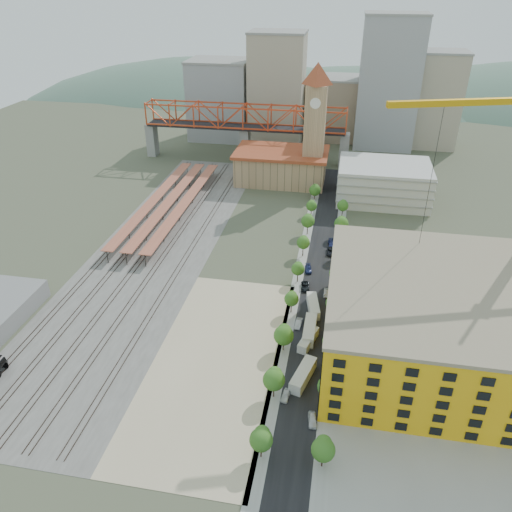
% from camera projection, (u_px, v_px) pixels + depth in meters
% --- Properties ---
extents(ground, '(400.00, 400.00, 0.00)m').
position_uv_depth(ground, '(258.00, 287.00, 139.42)').
color(ground, '#474C38').
rests_on(ground, ground).
extents(ballast_strip, '(36.00, 165.00, 0.06)m').
position_uv_depth(ballast_strip, '(157.00, 247.00, 160.01)').
color(ballast_strip, '#605E59').
rests_on(ballast_strip, ground).
extents(dirt_lot, '(28.00, 67.00, 0.06)m').
position_uv_depth(dirt_lot, '(216.00, 361.00, 113.15)').
color(dirt_lot, tan).
rests_on(dirt_lot, ground).
extents(street_asphalt, '(12.00, 170.00, 0.06)m').
position_uv_depth(street_asphalt, '(319.00, 266.00, 149.70)').
color(street_asphalt, black).
rests_on(street_asphalt, ground).
extents(sidewalk_west, '(3.00, 170.00, 0.04)m').
position_uv_depth(sidewalk_west, '(301.00, 264.00, 150.56)').
color(sidewalk_west, gray).
rests_on(sidewalk_west, ground).
extents(sidewalk_east, '(3.00, 170.00, 0.04)m').
position_uv_depth(sidewalk_east, '(338.00, 267.00, 148.84)').
color(sidewalk_east, gray).
rests_on(sidewalk_east, ground).
extents(construction_pad, '(50.00, 90.00, 0.06)m').
position_uv_depth(construction_pad, '(434.00, 354.00, 115.26)').
color(construction_pad, gray).
rests_on(construction_pad, ground).
extents(rail_tracks, '(26.56, 160.00, 0.18)m').
position_uv_depth(rail_tracks, '(152.00, 246.00, 160.23)').
color(rail_tracks, '#382B23').
rests_on(rail_tracks, ground).
extents(platform_canopies, '(16.00, 80.00, 4.12)m').
position_uv_depth(platform_canopies, '(170.00, 201.00, 182.30)').
color(platform_canopies, '#B66246').
rests_on(platform_canopies, ground).
extents(station_hall, '(38.00, 24.00, 13.10)m').
position_uv_depth(station_hall, '(281.00, 166.00, 206.89)').
color(station_hall, tan).
rests_on(station_hall, ground).
extents(clock_tower, '(12.00, 12.00, 52.00)m').
position_uv_depth(clock_tower, '(315.00, 115.00, 192.20)').
color(clock_tower, tan).
rests_on(clock_tower, ground).
extents(parking_garage, '(34.00, 26.00, 14.00)m').
position_uv_depth(parking_garage, '(383.00, 182.00, 190.04)').
color(parking_garage, silver).
rests_on(parking_garage, ground).
extents(truss_bridge, '(94.00, 9.60, 25.60)m').
position_uv_depth(truss_bridge, '(245.00, 120.00, 223.61)').
color(truss_bridge, gray).
rests_on(truss_bridge, ground).
extents(construction_building, '(44.60, 50.60, 18.80)m').
position_uv_depth(construction_building, '(427.00, 320.00, 111.07)').
color(construction_building, yellow).
rests_on(construction_building, ground).
extents(street_trees, '(15.40, 124.40, 8.00)m').
position_uv_depth(street_trees, '(317.00, 284.00, 141.17)').
color(street_trees, '#3E6D20').
rests_on(street_trees, ground).
extents(skyline, '(133.00, 46.00, 60.00)m').
position_uv_depth(skyline, '(323.00, 96.00, 248.40)').
color(skyline, '#9EA0A3').
rests_on(skyline, ground).
extents(distant_hills, '(647.00, 264.00, 227.00)m').
position_uv_depth(distant_hills, '(373.00, 199.00, 393.74)').
color(distant_hills, '#4C6B59').
rests_on(distant_hills, ground).
extents(site_trailer_a, '(5.27, 10.56, 2.79)m').
position_uv_depth(site_trailer_a, '(303.00, 375.00, 107.21)').
color(site_trailer_a, silver).
rests_on(site_trailer_a, ground).
extents(site_trailer_b, '(4.55, 8.90, 2.36)m').
position_uv_depth(site_trailer_b, '(308.00, 340.00, 117.78)').
color(site_trailer_b, silver).
rests_on(site_trailer_b, ground).
extents(site_trailer_c, '(2.78, 10.45, 2.86)m').
position_uv_depth(site_trailer_c, '(310.00, 330.00, 120.56)').
color(site_trailer_c, silver).
rests_on(site_trailer_c, ground).
extents(site_trailer_d, '(4.30, 9.92, 2.63)m').
position_uv_depth(site_trailer_d, '(313.00, 306.00, 129.49)').
color(site_trailer_d, silver).
rests_on(site_trailer_d, ground).
extents(car_0, '(2.05, 4.02, 1.31)m').
position_uv_depth(car_0, '(286.00, 396.00, 103.03)').
color(car_0, white).
rests_on(car_0, ground).
extents(car_1, '(1.77, 4.34, 1.40)m').
position_uv_depth(car_1, '(298.00, 323.00, 124.03)').
color(car_1, '#A6A6AC').
rests_on(car_1, ground).
extents(car_2, '(2.69, 5.05, 1.35)m').
position_uv_depth(car_2, '(305.00, 286.00, 138.64)').
color(car_2, black).
rests_on(car_2, ground).
extents(car_3, '(2.49, 4.81, 1.33)m').
position_uv_depth(car_3, '(308.00, 269.00, 146.70)').
color(car_3, navy).
rests_on(car_3, ground).
extents(car_4, '(2.22, 4.30, 1.40)m').
position_uv_depth(car_4, '(312.00, 420.00, 97.38)').
color(car_4, silver).
rests_on(car_4, ground).
extents(car_5, '(1.44, 4.07, 1.34)m').
position_uv_depth(car_5, '(326.00, 293.00, 135.86)').
color(car_5, '#98979C').
rests_on(car_5, ground).
extents(car_6, '(2.60, 5.31, 1.45)m').
position_uv_depth(car_6, '(331.00, 252.00, 155.76)').
color(car_6, black).
rests_on(car_6, ground).
extents(car_7, '(2.75, 5.41, 1.50)m').
position_uv_depth(car_7, '(332.00, 244.00, 160.17)').
color(car_7, navy).
rests_on(car_7, ground).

